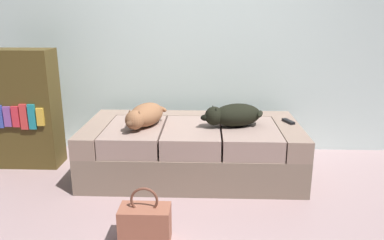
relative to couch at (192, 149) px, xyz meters
name	(u,v)px	position (x,y,z in m)	size (l,w,h in m)	color
ground_plane	(187,232)	(0.00, -0.96, -0.23)	(10.00, 10.00, 0.00)	#A48788
back_wall	(195,14)	(0.00, 0.72, 1.17)	(6.40, 0.10, 2.80)	silver
couch	(192,149)	(0.00, 0.00, 0.00)	(1.88, 0.95, 0.47)	#7B6858
dog_tan	(145,115)	(-0.40, -0.09, 0.33)	(0.37, 0.55, 0.19)	#8C5C3D
dog_dark	(233,115)	(0.35, -0.06, 0.34)	(0.56, 0.35, 0.19)	black
tv_remote	(288,121)	(0.85, 0.07, 0.25)	(0.04, 0.15, 0.02)	black
handbag	(145,224)	(-0.26, -1.07, -0.11)	(0.32, 0.18, 0.38)	#94543F
bookshelf	(27,109)	(-1.55, 0.17, 0.32)	(0.56, 0.30, 1.10)	#4C3D1A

